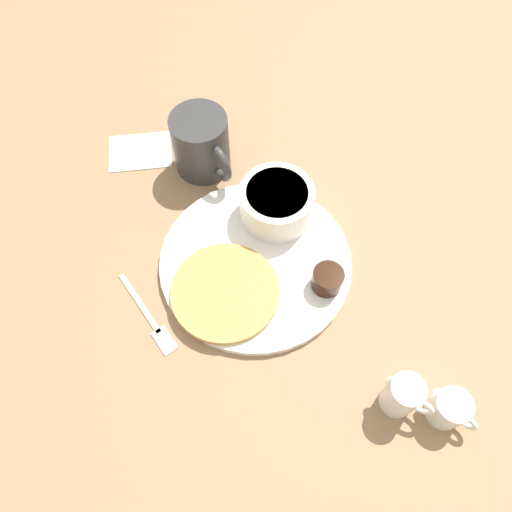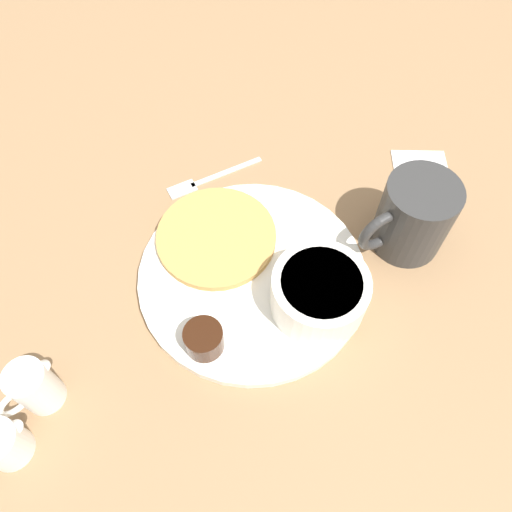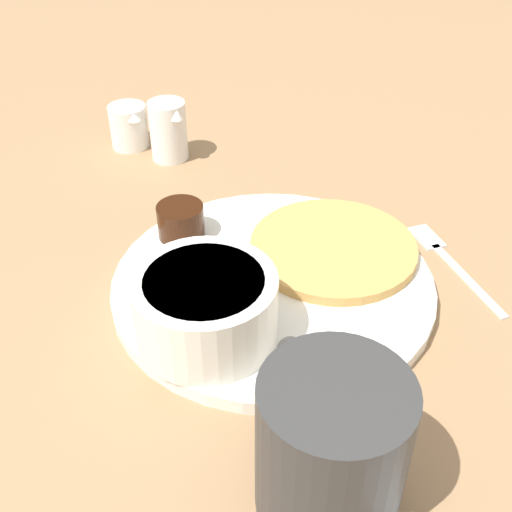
{
  "view_description": "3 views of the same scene",
  "coord_description": "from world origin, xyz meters",
  "px_view_note": "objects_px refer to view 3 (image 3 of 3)",
  "views": [
    {
      "loc": [
        -0.1,
        -0.31,
        0.62
      ],
      "look_at": [
        -0.0,
        -0.01,
        0.04
      ],
      "focal_mm": 35.0,
      "sensor_mm": 36.0,
      "label": 1
    },
    {
      "loc": [
        0.28,
        -0.04,
        0.52
      ],
      "look_at": [
        -0.02,
        0.01,
        0.02
      ],
      "focal_mm": 35.0,
      "sensor_mm": 36.0,
      "label": 2
    },
    {
      "loc": [
        0.02,
        0.41,
        0.35
      ],
      "look_at": [
        0.01,
        0.02,
        0.05
      ],
      "focal_mm": 45.0,
      "sensor_mm": 36.0,
      "label": 3
    }
  ],
  "objects_px": {
    "plate": "(273,284)",
    "creamer_pitcher_far": "(128,126)",
    "bowl": "(205,306)",
    "fork": "(446,256)",
    "creamer_pitcher_near": "(168,130)",
    "coffee_mug": "(329,445)"
  },
  "relations": [
    {
      "from": "creamer_pitcher_near",
      "to": "creamer_pitcher_far",
      "type": "height_order",
      "value": "creamer_pitcher_near"
    },
    {
      "from": "plate",
      "to": "creamer_pitcher_near",
      "type": "height_order",
      "value": "creamer_pitcher_near"
    },
    {
      "from": "bowl",
      "to": "fork",
      "type": "relative_size",
      "value": 0.79
    },
    {
      "from": "creamer_pitcher_near",
      "to": "fork",
      "type": "relative_size",
      "value": 0.51
    },
    {
      "from": "coffee_mug",
      "to": "fork",
      "type": "bearing_deg",
      "value": -120.06
    },
    {
      "from": "creamer_pitcher_far",
      "to": "fork",
      "type": "distance_m",
      "value": 0.38
    },
    {
      "from": "creamer_pitcher_near",
      "to": "fork",
      "type": "distance_m",
      "value": 0.33
    },
    {
      "from": "bowl",
      "to": "fork",
      "type": "bearing_deg",
      "value": -153.27
    },
    {
      "from": "plate",
      "to": "bowl",
      "type": "relative_size",
      "value": 2.54
    },
    {
      "from": "creamer_pitcher_near",
      "to": "creamer_pitcher_far",
      "type": "distance_m",
      "value": 0.06
    },
    {
      "from": "bowl",
      "to": "creamer_pitcher_far",
      "type": "height_order",
      "value": "bowl"
    },
    {
      "from": "fork",
      "to": "bowl",
      "type": "bearing_deg",
      "value": 26.73
    },
    {
      "from": "plate",
      "to": "creamer_pitcher_near",
      "type": "xyz_separation_m",
      "value": [
        0.11,
        -0.23,
        0.03
      ]
    },
    {
      "from": "plate",
      "to": "fork",
      "type": "relative_size",
      "value": 2.0
    },
    {
      "from": "fork",
      "to": "creamer_pitcher_far",
      "type": "bearing_deg",
      "value": -35.68
    },
    {
      "from": "plate",
      "to": "creamer_pitcher_far",
      "type": "xyz_separation_m",
      "value": [
        0.15,
        -0.26,
        0.02
      ]
    },
    {
      "from": "plate",
      "to": "bowl",
      "type": "xyz_separation_m",
      "value": [
        0.05,
        0.06,
        0.03
      ]
    },
    {
      "from": "coffee_mug",
      "to": "creamer_pitcher_far",
      "type": "bearing_deg",
      "value": -68.82
    },
    {
      "from": "coffee_mug",
      "to": "fork",
      "type": "relative_size",
      "value": 0.88
    },
    {
      "from": "creamer_pitcher_near",
      "to": "creamer_pitcher_far",
      "type": "bearing_deg",
      "value": -31.3
    },
    {
      "from": "plate",
      "to": "bowl",
      "type": "height_order",
      "value": "bowl"
    },
    {
      "from": "bowl",
      "to": "fork",
      "type": "distance_m",
      "value": 0.24
    }
  ]
}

